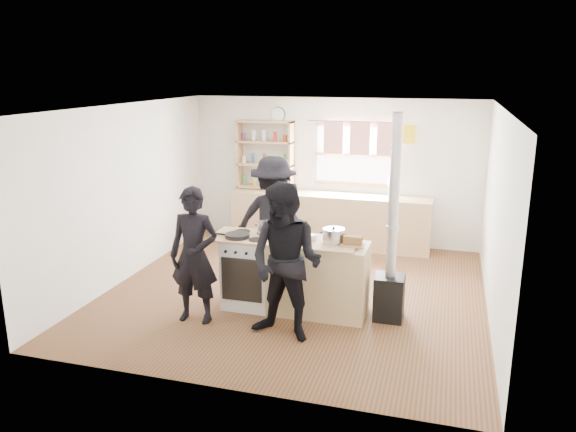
{
  "coord_description": "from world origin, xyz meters",
  "views": [
    {
      "loc": [
        1.9,
        -6.91,
        2.97
      ],
      "look_at": [
        -0.07,
        -0.1,
        1.1
      ],
      "focal_mm": 35.0,
      "sensor_mm": 36.0,
      "label": 1
    }
  ],
  "objects_px": {
    "thermos": "(391,188)",
    "skillet_greens": "(237,235)",
    "stockpot_counter": "(333,236)",
    "person_near_right": "(286,263)",
    "roast_tray": "(299,237)",
    "flue_heater": "(390,269)",
    "person_far": "(274,220)",
    "bread_board": "(353,242)",
    "person_near_left": "(194,256)",
    "stockpot_stove": "(266,228)",
    "cooking_island": "(295,275)"
  },
  "relations": [
    {
      "from": "cooking_island",
      "to": "stockpot_counter",
      "type": "height_order",
      "value": "stockpot_counter"
    },
    {
      "from": "bread_board",
      "to": "person_near_left",
      "type": "xyz_separation_m",
      "value": [
        -1.79,
        -0.57,
        -0.16
      ]
    },
    {
      "from": "skillet_greens",
      "to": "flue_heater",
      "type": "distance_m",
      "value": 1.92
    },
    {
      "from": "bread_board",
      "to": "person_near_left",
      "type": "bearing_deg",
      "value": -162.27
    },
    {
      "from": "roast_tray",
      "to": "stockpot_stove",
      "type": "relative_size",
      "value": 2.01
    },
    {
      "from": "stockpot_stove",
      "to": "flue_heater",
      "type": "relative_size",
      "value": 0.09
    },
    {
      "from": "cooking_island",
      "to": "bread_board",
      "type": "height_order",
      "value": "bread_board"
    },
    {
      "from": "thermos",
      "to": "skillet_greens",
      "type": "relative_size",
      "value": 1.05
    },
    {
      "from": "stockpot_counter",
      "to": "flue_heater",
      "type": "xyz_separation_m",
      "value": [
        0.69,
        0.06,
        -0.38
      ]
    },
    {
      "from": "roast_tray",
      "to": "flue_heater",
      "type": "xyz_separation_m",
      "value": [
        1.13,
        0.06,
        -0.33
      ]
    },
    {
      "from": "skillet_greens",
      "to": "person_near_right",
      "type": "distance_m",
      "value": 1.04
    },
    {
      "from": "bread_board",
      "to": "stockpot_counter",
      "type": "bearing_deg",
      "value": 169.49
    },
    {
      "from": "stockpot_stove",
      "to": "person_far",
      "type": "xyz_separation_m",
      "value": [
        -0.13,
        0.75,
        -0.1
      ]
    },
    {
      "from": "thermos",
      "to": "stockpot_counter",
      "type": "bearing_deg",
      "value": -98.0
    },
    {
      "from": "cooking_island",
      "to": "stockpot_stove",
      "type": "xyz_separation_m",
      "value": [
        -0.43,
        0.15,
        0.54
      ]
    },
    {
      "from": "person_near_right",
      "to": "person_far",
      "type": "distance_m",
      "value": 1.79
    },
    {
      "from": "roast_tray",
      "to": "person_near_right",
      "type": "distance_m",
      "value": 0.77
    },
    {
      "from": "roast_tray",
      "to": "flue_heater",
      "type": "bearing_deg",
      "value": 2.89
    },
    {
      "from": "skillet_greens",
      "to": "bread_board",
      "type": "xyz_separation_m",
      "value": [
        1.44,
        0.07,
        0.02
      ]
    },
    {
      "from": "thermos",
      "to": "skillet_greens",
      "type": "bearing_deg",
      "value": -118.71
    },
    {
      "from": "skillet_greens",
      "to": "stockpot_counter",
      "type": "height_order",
      "value": "stockpot_counter"
    },
    {
      "from": "flue_heater",
      "to": "person_far",
      "type": "bearing_deg",
      "value": 154.07
    },
    {
      "from": "roast_tray",
      "to": "stockpot_stove",
      "type": "xyz_separation_m",
      "value": [
        -0.47,
        0.15,
        0.04
      ]
    },
    {
      "from": "roast_tray",
      "to": "person_near_left",
      "type": "height_order",
      "value": "person_near_left"
    },
    {
      "from": "stockpot_counter",
      "to": "person_far",
      "type": "xyz_separation_m",
      "value": [
        -1.04,
        0.9,
        -0.12
      ]
    },
    {
      "from": "person_far",
      "to": "stockpot_counter",
      "type": "bearing_deg",
      "value": 142.66
    },
    {
      "from": "thermos",
      "to": "cooking_island",
      "type": "distance_m",
      "value": 2.97
    },
    {
      "from": "stockpot_stove",
      "to": "stockpot_counter",
      "type": "relative_size",
      "value": 0.81
    },
    {
      "from": "cooking_island",
      "to": "person_near_right",
      "type": "distance_m",
      "value": 0.88
    },
    {
      "from": "person_near_right",
      "to": "skillet_greens",
      "type": "bearing_deg",
      "value": 153.28
    },
    {
      "from": "thermos",
      "to": "person_far",
      "type": "relative_size",
      "value": 0.19
    },
    {
      "from": "cooking_island",
      "to": "flue_heater",
      "type": "bearing_deg",
      "value": 2.98
    },
    {
      "from": "flue_heater",
      "to": "bread_board",
      "type": "bearing_deg",
      "value": -166.4
    },
    {
      "from": "skillet_greens",
      "to": "flue_heater",
      "type": "xyz_separation_m",
      "value": [
        1.88,
        0.18,
        -0.32
      ]
    },
    {
      "from": "cooking_island",
      "to": "bread_board",
      "type": "distance_m",
      "value": 0.89
    },
    {
      "from": "person_near_right",
      "to": "person_far",
      "type": "height_order",
      "value": "person_far"
    },
    {
      "from": "roast_tray",
      "to": "stockpot_counter",
      "type": "relative_size",
      "value": 1.62
    },
    {
      "from": "roast_tray",
      "to": "stockpot_counter",
      "type": "bearing_deg",
      "value": -0.73
    },
    {
      "from": "roast_tray",
      "to": "person_near_right",
      "type": "relative_size",
      "value": 0.24
    },
    {
      "from": "person_near_right",
      "to": "person_far",
      "type": "relative_size",
      "value": 0.99
    },
    {
      "from": "thermos",
      "to": "person_near_right",
      "type": "bearing_deg",
      "value": -102.23
    },
    {
      "from": "thermos",
      "to": "roast_tray",
      "type": "bearing_deg",
      "value": -106.6
    },
    {
      "from": "stockpot_counter",
      "to": "bread_board",
      "type": "bearing_deg",
      "value": -10.51
    },
    {
      "from": "thermos",
      "to": "person_far",
      "type": "bearing_deg",
      "value": -127.49
    },
    {
      "from": "person_near_right",
      "to": "thermos",
      "type": "bearing_deg",
      "value": 88.85
    },
    {
      "from": "thermos",
      "to": "bread_board",
      "type": "distance_m",
      "value": 2.82
    },
    {
      "from": "stockpot_stove",
      "to": "person_near_left",
      "type": "relative_size",
      "value": 0.13
    },
    {
      "from": "flue_heater",
      "to": "thermos",
      "type": "bearing_deg",
      "value": 96.35
    },
    {
      "from": "stockpot_counter",
      "to": "person_near_right",
      "type": "distance_m",
      "value": 0.85
    },
    {
      "from": "stockpot_stove",
      "to": "bread_board",
      "type": "bearing_deg",
      "value": -9.7
    }
  ]
}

